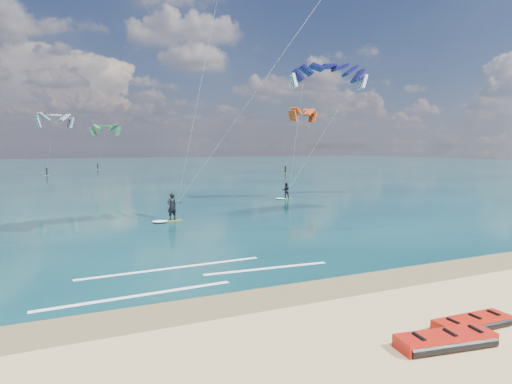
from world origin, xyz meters
The scene contains 9 objects.
ground centered at (0.00, 40.00, 0.00)m, with size 320.00×320.00×0.00m, color tan.
wet_sand_strip centered at (0.00, 3.00, 0.00)m, with size 320.00×2.40×0.01m, color brown.
sea centered at (0.00, 104.00, 0.02)m, with size 320.00×200.00×0.04m, color #08272F.
packed_kite_left centered at (5.13, -2.00, 0.00)m, with size 2.68×1.03×0.38m, color red, non-canonical shape.
packed_kite_mid centered at (3.42, -2.59, 0.00)m, with size 2.95×1.16×0.42m, color red, non-canonical shape.
kitesurfer_main centered at (4.77, 16.58, 10.19)m, with size 13.67×10.14×20.19m.
kitesurfer_far centered at (17.80, 27.76, 7.69)m, with size 9.40×5.26×14.44m.
shoreline_foam centered at (-0.85, 6.57, 0.04)m, with size 12.13×3.68×0.01m.
distant_kites centered at (-7.77, 78.80, 5.87)m, with size 91.83×34.60×14.57m.
Camera 1 is at (-6.10, -11.01, 5.32)m, focal length 32.00 mm.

